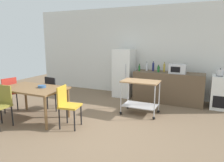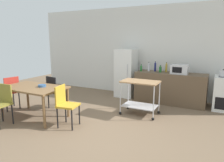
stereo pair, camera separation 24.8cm
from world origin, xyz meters
name	(u,v)px [view 1 (the left image)]	position (x,y,z in m)	size (l,w,h in m)	color
ground_plane	(101,130)	(0.00, 0.00, 0.00)	(12.00, 12.00, 0.00)	brown
back_wall	(145,52)	(0.00, 3.20, 1.45)	(8.40, 0.12, 2.90)	silver
kitchen_counter	(168,87)	(0.90, 2.60, 0.45)	(2.00, 0.64, 0.90)	brown
dining_table	(33,91)	(-1.73, -0.05, 0.67)	(1.50, 0.90, 0.75)	brown
chair_olive	(1,103)	(-2.01, -0.70, 0.52)	(0.41, 0.41, 0.89)	olive
chair_black	(54,90)	(-1.74, 0.67, 0.52)	(0.46, 0.46, 0.89)	black
chair_mustard	(67,104)	(-0.73, -0.13, 0.52)	(0.46, 0.46, 0.89)	gold
chair_red	(8,92)	(-2.74, 0.07, 0.52)	(0.48, 0.48, 0.89)	#B72D23
stove_oven	(223,92)	(2.35, 2.62, 0.45)	(0.60, 0.61, 0.92)	white
refrigerator	(124,73)	(-0.55, 2.70, 0.78)	(0.60, 0.63, 1.55)	white
kitchen_cart	(140,92)	(0.44, 1.29, 0.57)	(0.91, 0.57, 0.85)	#A37A51
bottle_sesame_oil	(139,68)	(0.03, 2.51, 0.99)	(0.06, 0.06, 0.22)	#1E6628
bottle_olive_oil	(147,67)	(0.21, 2.68, 1.01)	(0.07, 0.07, 0.27)	silver
bottle_soy_sauce	(153,67)	(0.41, 2.68, 1.03)	(0.06, 0.06, 0.30)	navy
bottle_sparkling_water	(158,69)	(0.60, 2.56, 0.99)	(0.07, 0.07, 0.21)	#1E6628
bottle_hot_sauce	(164,68)	(0.74, 2.70, 1.02)	(0.06, 0.06, 0.29)	gold
microwave	(178,69)	(1.15, 2.53, 1.03)	(0.46, 0.35, 0.26)	silver
fruit_bowl	(42,86)	(-1.55, 0.04, 0.78)	(0.18, 0.18, 0.05)	#33598C
kettle	(220,72)	(2.23, 2.52, 1.00)	(0.24, 0.17, 0.19)	silver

